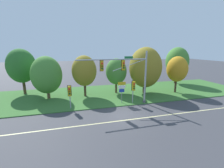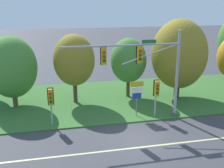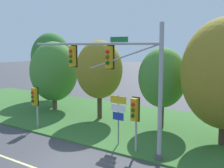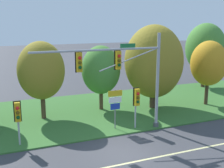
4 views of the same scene
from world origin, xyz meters
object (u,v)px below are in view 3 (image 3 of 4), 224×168
pedestrian_signal_further_along (135,113)px  tree_nearest_road (51,58)px  route_sign_post (118,112)px  pedestrian_signal_near_kerb (35,99)px  tree_left_of_mast (54,71)px  traffic_signal_mast (117,71)px  tree_mid_verge (162,78)px  tree_behind_signpost (99,70)px

pedestrian_signal_further_along → tree_nearest_road: size_ratio=0.43×
route_sign_post → tree_nearest_road: tree_nearest_road is taller
pedestrian_signal_near_kerb → tree_left_of_mast: tree_left_of_mast is taller
traffic_signal_mast → tree_nearest_road: size_ratio=1.26×
traffic_signal_mast → tree_mid_verge: bearing=88.3°
tree_nearest_road → traffic_signal_mast: bearing=-31.5°
traffic_signal_mast → tree_left_of_mast: (-10.27, 5.20, -0.96)m
tree_mid_verge → traffic_signal_mast: bearing=-91.7°
pedestrian_signal_further_along → route_sign_post: bearing=158.0°
pedestrian_signal_near_kerb → tree_behind_signpost: 5.46m
pedestrian_signal_further_along → tree_mid_verge: (-0.83, 5.30, 1.34)m
tree_left_of_mast → pedestrian_signal_further_along: bearing=-24.0°
tree_nearest_road → tree_behind_signpost: bearing=-22.1°
pedestrian_signal_near_kerb → route_sign_post: size_ratio=1.00×
traffic_signal_mast → pedestrian_signal_further_along: traffic_signal_mast is taller
route_sign_post → tree_left_of_mast: 10.89m
pedestrian_signal_further_along → route_sign_post: pedestrian_signal_further_along is taller
pedestrian_signal_near_kerb → tree_left_of_mast: 5.97m
traffic_signal_mast → route_sign_post: 2.63m
tree_behind_signpost → traffic_signal_mast: bearing=-45.1°
tree_behind_signpost → tree_left_of_mast: bearing=177.6°
traffic_signal_mast → tree_behind_signpost: traffic_signal_mast is taller
traffic_signal_mast → route_sign_post: (-0.44, 0.77, -2.48)m
pedestrian_signal_near_kerb → tree_mid_verge: size_ratio=0.51×
traffic_signal_mast → pedestrian_signal_near_kerb: 7.52m
pedestrian_signal_further_along → tree_behind_signpost: tree_behind_signpost is taller
pedestrian_signal_near_kerb → tree_behind_signpost: (2.17, 4.67, 1.82)m
route_sign_post → tree_mid_verge: 5.02m
tree_left_of_mast → tree_nearest_road: bearing=138.9°
tree_behind_signpost → pedestrian_signal_near_kerb: bearing=-115.0°
pedestrian_signal_further_along → route_sign_post: 1.56m
traffic_signal_mast → tree_mid_verge: size_ratio=1.60×
pedestrian_signal_further_along → route_sign_post: size_ratio=1.05×
traffic_signal_mast → tree_nearest_road: (-14.38, 8.80, 0.05)m
tree_nearest_road → tree_left_of_mast: tree_nearest_road is taller
tree_left_of_mast → tree_behind_signpost: (5.30, -0.23, 0.42)m
traffic_signal_mast → pedestrian_signal_further_along: bearing=11.1°
tree_nearest_road → tree_mid_verge: tree_nearest_road is taller
traffic_signal_mast → tree_left_of_mast: size_ratio=1.47×
tree_nearest_road → pedestrian_signal_near_kerb: bearing=-49.5°
route_sign_post → tree_behind_signpost: size_ratio=0.47×
tree_left_of_mast → tree_behind_signpost: bearing=-2.4°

